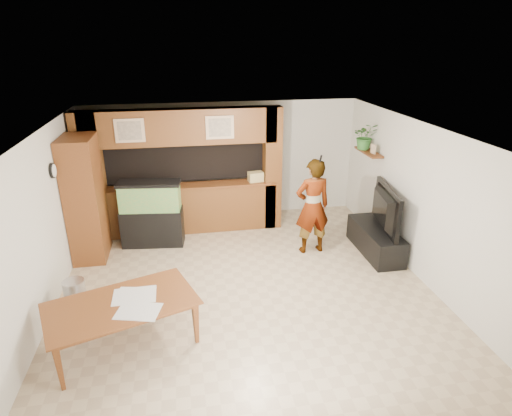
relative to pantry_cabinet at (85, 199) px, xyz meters
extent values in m
plane|color=tan|center=(2.70, -1.67, -1.14)|extent=(6.50, 6.50, 0.00)
plane|color=white|center=(2.70, -1.67, 1.46)|extent=(6.50, 6.50, 0.00)
plane|color=beige|center=(2.70, 1.58, 0.16)|extent=(6.00, 0.00, 6.00)
plane|color=beige|center=(-0.30, -1.67, 0.16)|extent=(0.00, 6.50, 6.50)
plane|color=beige|center=(5.70, -1.67, 0.16)|extent=(0.00, 6.50, 6.50)
cube|color=brown|center=(1.80, 0.78, -0.64)|extent=(3.80, 0.35, 1.00)
cube|color=brown|center=(1.80, 0.78, -0.12)|extent=(3.80, 0.43, 0.04)
cube|color=brown|center=(1.80, 0.78, 1.11)|extent=(3.80, 0.35, 0.70)
cube|color=brown|center=(0.00, 0.78, 0.16)|extent=(0.50, 0.35, 2.60)
cube|color=brown|center=(3.65, 0.78, 0.16)|extent=(0.35, 0.35, 2.60)
cube|color=black|center=(1.80, 1.33, 0.31)|extent=(4.20, 0.45, 0.85)
cube|color=tan|center=(0.85, 0.58, 1.11)|extent=(0.55, 0.03, 0.45)
cube|color=tan|center=(0.85, 0.57, 1.11)|extent=(0.43, 0.01, 0.35)
cube|color=tan|center=(2.55, 0.58, 1.11)|extent=(0.55, 0.03, 0.45)
cube|color=tan|center=(2.55, 0.57, 1.11)|extent=(0.43, 0.01, 0.35)
cylinder|color=black|center=(-0.27, -0.67, 0.76)|extent=(0.04, 0.25, 0.25)
cylinder|color=white|center=(-0.24, -0.67, 0.76)|extent=(0.01, 0.21, 0.21)
cube|color=brown|center=(5.55, 0.28, 0.56)|extent=(0.25, 0.90, 0.04)
cube|color=brown|center=(0.00, 0.00, 0.00)|extent=(0.57, 0.94, 2.29)
cylinder|color=#B2B2B7|center=(0.09, -1.93, -0.86)|extent=(0.31, 0.31, 0.58)
cube|color=black|center=(1.12, 0.28, -0.77)|extent=(1.19, 0.45, 0.74)
cube|color=#337F3A|center=(1.12, 0.28, -0.14)|extent=(1.14, 0.42, 0.52)
cube|color=black|center=(1.12, 0.28, 0.15)|extent=(1.19, 0.45, 0.06)
cube|color=black|center=(5.35, -0.83, -0.89)|extent=(0.56, 1.52, 0.51)
imported|color=black|center=(5.35, -0.83, -0.23)|extent=(0.42, 1.43, 0.82)
cube|color=tan|center=(5.55, 0.07, 0.67)|extent=(0.05, 0.14, 0.19)
imported|color=#2F6C2B|center=(5.52, 0.44, 0.85)|extent=(0.57, 0.52, 0.54)
imported|color=tan|center=(4.14, -0.56, -0.22)|extent=(0.71, 0.50, 1.85)
cylinder|color=black|center=(4.19, -0.72, 0.75)|extent=(0.03, 0.09, 0.15)
imported|color=brown|center=(0.89, -2.80, -0.81)|extent=(2.13, 1.63, 0.66)
cube|color=silver|center=(1.04, -2.62, -0.47)|extent=(0.57, 0.42, 0.01)
cube|color=silver|center=(1.11, -2.99, -0.47)|extent=(0.62, 0.52, 0.01)
cube|color=silver|center=(1.04, -2.60, -0.47)|extent=(0.56, 0.46, 0.01)
cube|color=tan|center=(3.29, 0.78, 0.00)|extent=(0.33, 0.25, 0.20)
camera|label=1|loc=(1.78, -7.71, 2.75)|focal=30.00mm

